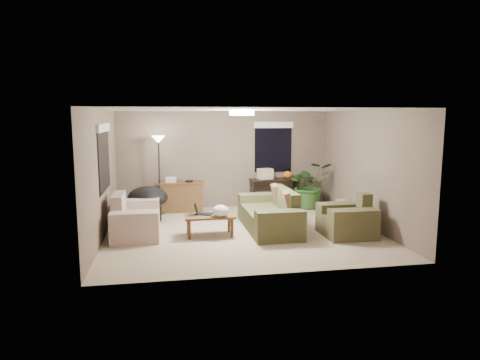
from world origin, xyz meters
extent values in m
plane|color=#C3B090|center=(0.00, 0.00, 0.00)|extent=(5.50, 5.50, 0.00)
plane|color=white|center=(0.00, 0.00, 2.50)|extent=(5.50, 5.50, 0.00)
plane|color=#746156|center=(0.00, 2.50, 1.25)|extent=(5.50, 0.00, 5.50)
plane|color=#746156|center=(0.00, -2.50, 1.25)|extent=(5.50, 0.00, 5.50)
plane|color=#746156|center=(-2.75, 0.00, 1.25)|extent=(0.00, 5.00, 5.00)
plane|color=#746156|center=(2.75, 0.00, 1.25)|extent=(0.00, 5.00, 5.00)
cube|color=#494A2C|center=(0.59, 0.07, 0.21)|extent=(0.95, 1.48, 0.42)
cube|color=#4F4F2F|center=(0.95, 0.07, 0.64)|extent=(0.22, 1.48, 0.43)
cube|color=#4B4B2D|center=(0.59, -0.85, 0.30)|extent=(0.95, 0.36, 0.60)
cube|color=#4C4C2D|center=(0.59, 0.99, 0.30)|extent=(0.95, 0.36, 0.60)
cube|color=#8C7251|center=(0.89, -0.38, 0.65)|extent=(0.31, 0.48, 0.47)
cube|color=#8C7251|center=(0.89, 0.52, 0.65)|extent=(0.27, 0.47, 0.47)
cube|color=beige|center=(-2.14, 0.12, 0.21)|extent=(0.90, 0.88, 0.42)
cube|color=#BEB2A2|center=(-2.48, 0.12, 0.64)|extent=(0.22, 0.88, 0.43)
cube|color=beige|center=(-2.14, -0.50, 0.30)|extent=(0.90, 0.36, 0.60)
cube|color=beige|center=(-2.14, 0.74, 0.30)|extent=(0.90, 0.36, 0.60)
cube|color=#454429|center=(2.01, -0.68, 0.21)|extent=(0.95, 0.28, 0.42)
cube|color=#4E4D2F|center=(2.38, -0.68, 0.64)|extent=(0.22, 0.28, 0.43)
cube|color=brown|center=(2.01, -1.00, 0.30)|extent=(0.95, 0.36, 0.60)
cube|color=#4C4A2D|center=(2.01, -0.36, 0.30)|extent=(0.95, 0.36, 0.60)
cube|color=brown|center=(-0.69, -0.23, 0.40)|extent=(1.00, 0.55, 0.04)
cylinder|color=brown|center=(-1.11, -0.43, 0.19)|extent=(0.06, 0.06, 0.38)
cylinder|color=brown|center=(-0.27, -0.43, 0.19)|extent=(0.06, 0.06, 0.38)
cylinder|color=brown|center=(-1.11, -0.03, 0.19)|extent=(0.06, 0.06, 0.38)
cylinder|color=brown|center=(-0.27, -0.03, 0.19)|extent=(0.06, 0.06, 0.38)
cube|color=black|center=(-0.79, -0.13, 0.43)|extent=(0.39, 0.33, 0.02)
cube|color=black|center=(-0.95, -0.13, 0.55)|extent=(0.10, 0.24, 0.22)
ellipsoid|color=white|center=(-0.49, -0.38, 0.53)|extent=(0.41, 0.39, 0.23)
cube|color=brown|center=(-1.15, 2.15, 0.35)|extent=(1.05, 0.45, 0.71)
cube|color=brown|center=(-1.15, 2.15, 0.73)|extent=(1.10, 0.50, 0.04)
cube|color=silver|center=(-1.40, 2.15, 0.81)|extent=(0.28, 0.24, 0.12)
cube|color=black|center=(-0.95, 2.10, 0.77)|extent=(0.21, 0.24, 0.04)
cube|color=black|center=(1.29, 2.26, 0.73)|extent=(1.30, 0.40, 0.04)
cube|color=black|center=(0.69, 2.26, 0.35)|extent=(0.05, 0.38, 0.71)
cube|color=black|center=(1.89, 2.26, 0.35)|extent=(0.05, 0.38, 0.71)
cube|color=black|center=(1.29, 2.26, 0.15)|extent=(1.25, 0.36, 0.03)
ellipsoid|color=orange|center=(1.64, 2.26, 0.85)|extent=(0.30, 0.30, 0.19)
cube|color=beige|center=(1.04, 2.26, 0.88)|extent=(0.42, 0.36, 0.27)
cylinder|color=black|center=(-1.94, 1.26, 0.15)|extent=(0.60, 0.60, 0.30)
ellipsoid|color=black|center=(-1.94, 1.26, 0.55)|extent=(0.90, 0.90, 0.50)
cylinder|color=black|center=(-1.68, 1.99, 0.01)|extent=(0.28, 0.28, 0.02)
cylinder|color=black|center=(-1.68, 1.99, 0.90)|extent=(0.04, 0.04, 1.78)
cone|color=white|center=(-1.68, 1.99, 1.82)|extent=(0.32, 0.32, 0.18)
cylinder|color=white|center=(0.00, 0.00, 2.44)|extent=(0.50, 0.50, 0.10)
imported|color=#2D5923|center=(2.15, 1.95, 0.48)|extent=(1.10, 1.22, 0.95)
cube|color=tan|center=(2.38, 0.43, 0.01)|extent=(0.32, 0.32, 0.03)
cylinder|color=tan|center=(2.38, 0.43, 0.25)|extent=(0.12, 0.12, 0.44)
cube|color=tan|center=(2.38, 0.43, 0.48)|extent=(0.22, 0.22, 0.03)
cube|color=black|center=(-2.73, 0.30, 1.55)|extent=(0.01, 1.50, 1.30)
cube|color=white|center=(-2.71, 0.30, 2.15)|extent=(0.05, 1.56, 0.16)
cube|color=black|center=(1.30, 2.48, 1.55)|extent=(1.00, 0.01, 1.30)
cube|color=white|center=(1.30, 2.46, 2.15)|extent=(1.06, 0.05, 0.16)
camera|label=1|loc=(-1.55, -8.52, 2.37)|focal=32.00mm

